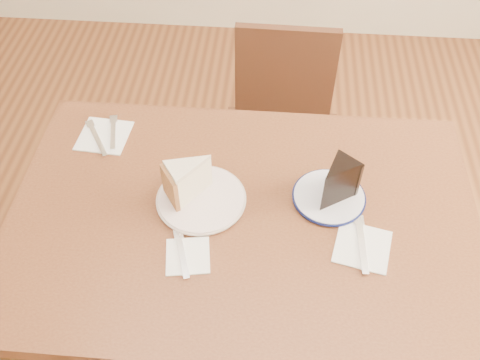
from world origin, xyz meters
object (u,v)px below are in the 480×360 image
(plate_cream, at_px, (201,199))
(chocolate_cake, at_px, (334,186))
(table, at_px, (242,237))
(carrot_cake, at_px, (192,179))
(plate_navy, at_px, (329,197))
(chair_far, at_px, (280,138))

(plate_cream, height_order, chocolate_cake, chocolate_cake)
(table, bearing_deg, carrot_cake, 157.01)
(table, height_order, chocolate_cake, chocolate_cake)
(table, xyz_separation_m, plate_navy, (0.22, 0.07, 0.10))
(plate_cream, xyz_separation_m, chocolate_cake, (0.34, 0.02, 0.06))
(chair_far, bearing_deg, chocolate_cake, 105.59)
(table, bearing_deg, chocolate_cake, 14.91)
(plate_navy, bearing_deg, chocolate_cake, -61.97)
(table, height_order, carrot_cake, carrot_cake)
(carrot_cake, bearing_deg, chocolate_cake, 57.11)
(chocolate_cake, bearing_deg, plate_cream, 42.34)
(chair_far, relative_size, plate_cream, 3.78)
(plate_navy, bearing_deg, chair_far, 104.09)
(chair_far, relative_size, plate_navy, 4.62)
(carrot_cake, bearing_deg, table, 33.57)
(table, xyz_separation_m, plate_cream, (-0.11, 0.04, 0.10))
(chair_far, distance_m, plate_cream, 0.64)
(table, distance_m, plate_navy, 0.25)
(table, distance_m, chocolate_cake, 0.29)
(carrot_cake, height_order, chocolate_cake, chocolate_cake)
(table, distance_m, chair_far, 0.61)
(plate_cream, height_order, carrot_cake, carrot_cake)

